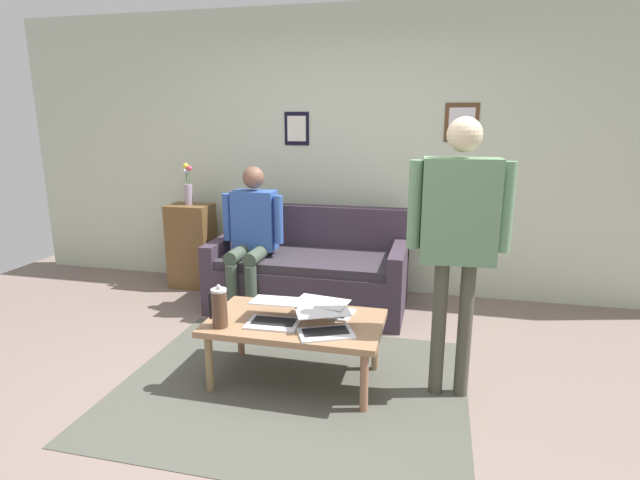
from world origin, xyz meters
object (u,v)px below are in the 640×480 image
object	(u,v)px
coffee_table	(295,326)
person_seated	(252,231)
laptop_right	(325,309)
french_press	(219,308)
flower_vase	(188,188)
laptop_left	(325,325)
couch	(310,274)
person_standing	(459,224)
side_shelf	(192,246)
laptop_center	(274,315)

from	to	relation	value
coffee_table	person_seated	bearing A→B (deg)	-57.11
laptop_right	french_press	bearing A→B (deg)	29.51
laptop_right	flower_vase	distance (m)	2.33
laptop_right	person_seated	xyz separation A→B (m)	(0.88, -0.97, 0.26)
french_press	coffee_table	bearing A→B (deg)	-153.57
laptop_left	laptop_right	size ratio (longest dim) A/B	1.12
couch	french_press	xyz separation A→B (m)	(0.18, 1.53, 0.24)
person_seated	laptop_left	bearing A→B (deg)	127.18
person_standing	coffee_table	bearing A→B (deg)	3.57
french_press	side_shelf	distance (m)	2.14
flower_vase	french_press	bearing A→B (deg)	122.07
couch	coffee_table	size ratio (longest dim) A/B	1.54
couch	laptop_center	size ratio (longest dim) A/B	5.07
laptop_center	flower_vase	xyz separation A→B (m)	(1.44, -1.66, 0.54)
laptop_center	side_shelf	size ratio (longest dim) A/B	0.40
side_shelf	person_standing	bearing A→B (deg)	148.74
coffee_table	laptop_right	world-z (taller)	laptop_right
laptop_center	side_shelf	xyz separation A→B (m)	(1.44, -1.66, -0.05)
french_press	person_standing	xyz separation A→B (m)	(-1.40, -0.27, 0.54)
laptop_left	coffee_table	bearing A→B (deg)	-30.94
couch	side_shelf	distance (m)	1.34
laptop_left	laptop_right	world-z (taller)	laptop_left
laptop_left	french_press	bearing A→B (deg)	6.70
coffee_table	french_press	size ratio (longest dim) A/B	4.05
couch	flower_vase	bearing A→B (deg)	-11.94
laptop_right	flower_vase	world-z (taller)	flower_vase
laptop_right	person_standing	distance (m)	1.02
french_press	person_standing	bearing A→B (deg)	-169.00
couch	coffee_table	xyz separation A→B (m)	(-0.25, 1.32, 0.07)
coffee_table	person_standing	bearing A→B (deg)	-176.43
flower_vase	person_standing	distance (m)	2.96
laptop_left	laptop_right	bearing A→B (deg)	-78.20
coffee_table	person_standing	distance (m)	1.21
person_standing	person_seated	xyz separation A→B (m)	(1.68, -1.03, -0.36)
couch	flower_vase	world-z (taller)	flower_vase
side_shelf	person_standing	size ratio (longest dim) A/B	0.50
coffee_table	laptop_right	size ratio (longest dim) A/B	2.94
couch	laptop_left	distance (m)	1.54
laptop_center	laptop_right	bearing A→B (deg)	-146.74
laptop_center	person_standing	size ratio (longest dim) A/B	0.20
laptop_right	person_seated	bearing A→B (deg)	-47.82
coffee_table	person_seated	distance (m)	1.35
coffee_table	laptop_center	bearing A→B (deg)	28.29
laptop_center	person_seated	distance (m)	1.33
laptop_left	person_standing	distance (m)	0.99
laptop_left	side_shelf	distance (m)	2.48
laptop_left	french_press	xyz separation A→B (m)	(0.65, 0.08, 0.08)
coffee_table	laptop_left	xyz separation A→B (m)	(-0.22, 0.13, 0.09)
flower_vase	person_standing	size ratio (longest dim) A/B	0.24
laptop_right	flower_vase	size ratio (longest dim) A/B	0.93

